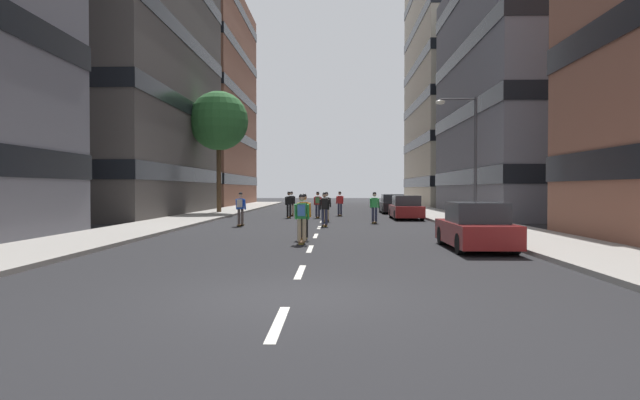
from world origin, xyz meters
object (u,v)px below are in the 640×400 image
(skater_5, at_px, (240,207))
(parked_car_mid, at_px, (476,228))
(skater_6, at_px, (304,213))
(parked_car_near, at_px, (406,208))
(streetlamp_right, at_px, (468,146))
(skater_2, at_px, (374,206))
(skater_3, at_px, (325,208))
(skater_7, at_px, (326,205))
(skater_8, at_px, (318,203))
(skater_1, at_px, (292,202))
(skater_0, at_px, (340,202))
(skater_4, at_px, (302,215))
(street_tree_near, at_px, (219,121))
(skater_9, at_px, (289,203))
(parked_car_far, at_px, (392,205))

(skater_5, bearing_deg, parked_car_mid, -48.99)
(skater_6, bearing_deg, parked_car_near, 68.47)
(parked_car_near, relative_size, streetlamp_right, 0.68)
(parked_car_mid, relative_size, skater_2, 2.47)
(parked_car_mid, xyz_separation_m, skater_3, (-5.08, 10.75, 0.29))
(skater_7, distance_m, skater_8, 4.38)
(skater_1, distance_m, skater_8, 3.50)
(parked_car_near, height_order, skater_6, skater_6)
(skater_0, bearing_deg, skater_4, -94.19)
(parked_car_near, xyz_separation_m, skater_5, (-9.47, -6.82, 0.32))
(street_tree_near, distance_m, skater_3, 18.24)
(skater_3, height_order, skater_9, same)
(skater_2, xyz_separation_m, skater_9, (-5.33, 5.49, 0.00))
(skater_4, bearing_deg, parked_car_far, 77.06)
(skater_0, relative_size, skater_9, 1.00)
(skater_8, bearing_deg, parked_car_mid, -73.42)
(parked_car_mid, xyz_separation_m, skater_6, (-5.71, 3.22, 0.32))
(skater_1, bearing_deg, parked_car_near, -29.37)
(skater_0, height_order, skater_1, same)
(skater_5, relative_size, skater_8, 1.00)
(skater_0, bearing_deg, skater_6, -94.59)
(parked_car_mid, xyz_separation_m, skater_8, (-5.70, 19.14, 0.32))
(skater_5, height_order, skater_9, same)
(skater_7, bearing_deg, skater_2, -23.32)
(skater_9, bearing_deg, skater_4, -83.71)
(skater_0, distance_m, skater_1, 3.48)
(skater_7, xyz_separation_m, skater_9, (-2.58, 4.31, -0.03))
(skater_2, xyz_separation_m, skater_3, (-2.78, -2.87, 0.00))
(street_tree_near, height_order, skater_0, street_tree_near)
(skater_3, height_order, skater_5, same)
(parked_car_near, bearing_deg, skater_6, -111.53)
(skater_4, height_order, skater_5, same)
(skater_6, bearing_deg, skater_4, -89.40)
(skater_6, bearing_deg, skater_7, 86.72)
(streetlamp_right, bearing_deg, skater_0, 119.93)
(skater_6, xyz_separation_m, skater_8, (0.02, 15.92, 0.00))
(parked_car_near, distance_m, skater_7, 5.83)
(skater_6, xyz_separation_m, skater_7, (0.66, 11.59, 0.00))
(parked_car_far, distance_m, skater_6, 23.90)
(parked_car_near, xyz_separation_m, street_tree_near, (-13.69, 7.86, 6.56))
(skater_6, bearing_deg, skater_5, 116.09)
(street_tree_near, xyz_separation_m, skater_0, (9.49, -3.50, -6.28))
(skater_4, relative_size, skater_6, 1.00)
(streetlamp_right, distance_m, skater_6, 11.45)
(skater_8, bearing_deg, streetlamp_right, -46.29)
(skater_2, xyz_separation_m, skater_6, (-3.42, -10.40, 0.03))
(skater_3, distance_m, skater_7, 4.06)
(street_tree_near, height_order, skater_1, street_tree_near)
(skater_5, bearing_deg, parked_car_far, 58.65)
(skater_5, bearing_deg, street_tree_near, 106.05)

